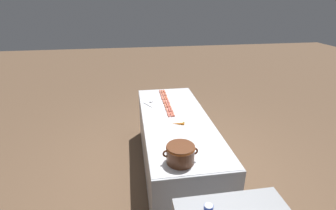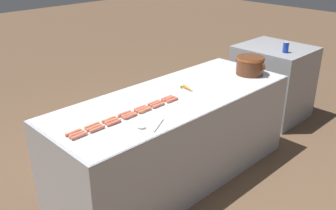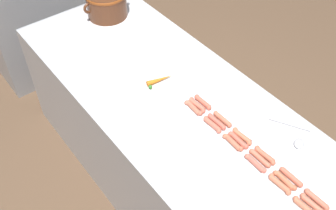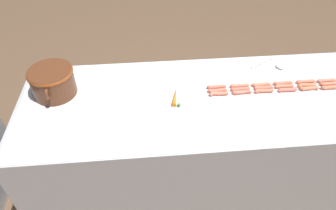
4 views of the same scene
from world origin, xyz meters
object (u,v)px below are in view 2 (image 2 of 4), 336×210
hot_dog_15 (97,129)px  soda_can (286,47)px  hot_dog_12 (156,104)px  hot_dog_13 (169,99)px  hot_dog_10 (128,115)px  hot_dog_14 (79,136)px  hot_dog_20 (172,100)px  hot_dog_2 (109,119)px  hot_dog_9 (112,121)px  back_cabinet (272,82)px  hot_dog_5 (154,103)px  hot_dog_18 (145,110)px  hot_dog_11 (142,109)px  hot_dog_6 (167,98)px  hot_dog_4 (140,108)px  hot_dog_3 (124,113)px  hot_dog_7 (77,134)px  hot_dog_16 (114,123)px  hot_dog_8 (94,128)px  hot_dog_0 (73,133)px  hot_dog_17 (130,116)px  bean_pot (250,64)px  serving_spoon (147,126)px  hot_dog_1 (92,125)px  carrot (188,89)px

hot_dog_15 → soda_can: (0.01, 2.62, 0.12)m
hot_dog_12 → hot_dog_13: (-0.00, 0.16, 0.00)m
hot_dog_10 → hot_dog_14: bearing=-86.0°
hot_dog_15 → hot_dog_20: size_ratio=1.00×
hot_dog_2 → hot_dog_20: (0.07, 0.62, 0.00)m
hot_dog_2 → hot_dog_9: 0.03m
back_cabinet → hot_dog_2: bearing=-87.2°
back_cabinet → hot_dog_10: 2.50m
hot_dog_5 → hot_dog_9: bearing=-85.8°
hot_dog_18 → hot_dog_11: bearing=-170.6°
hot_dog_2 → hot_dog_6: same height
hot_dog_4 → hot_dog_20: size_ratio=1.00×
hot_dog_3 → hot_dog_7: (0.04, -0.46, 0.00)m
hot_dog_5 → hot_dog_16: (0.07, -0.47, 0.00)m
hot_dog_8 → hot_dog_0: bearing=-103.8°
hot_dog_18 → hot_dog_17: bearing=-89.1°
hot_dog_4 → hot_dog_10: 0.16m
hot_dog_12 → hot_dog_4: bearing=-101.6°
hot_dog_0 → hot_dog_18: (0.07, 0.62, 0.00)m
bean_pot → hot_dog_3: bearing=-94.6°
hot_dog_17 → soda_can: soda_can is taller
hot_dog_8 → hot_dog_11: size_ratio=1.00×
hot_dog_6 → hot_dog_15: bearing=-84.9°
hot_dog_4 → hot_dog_8: bearing=-86.1°
hot_dog_4 → hot_dog_12: 0.16m
back_cabinet → hot_dog_18: size_ratio=6.89×
hot_dog_8 → hot_dog_20: (0.04, 0.78, 0.00)m
hot_dog_0 → hot_dog_18: 0.62m
hot_dog_9 → soda_can: size_ratio=1.07×
hot_dog_18 → hot_dog_20: bearing=89.4°
hot_dog_11 → hot_dog_14: same height
bean_pot → serving_spoon: bearing=-84.0°
hot_dog_6 → hot_dog_20: same height
hot_dog_0 → hot_dog_12: 0.77m
hot_dog_12 → hot_dog_15: (0.04, -0.62, 0.00)m
hot_dog_4 → serving_spoon: bearing=-30.8°
hot_dog_20 → hot_dog_0: bearing=-94.5°
hot_dog_15 → soda_can: size_ratio=1.07×
hot_dog_15 → hot_dog_1: bearing=175.6°
hot_dog_13 → hot_dog_18: bearing=-83.5°
hot_dog_5 → hot_dog_17: same height
hot_dog_12 → carrot: carrot is taller
hot_dog_6 → hot_dog_8: bearing=-87.6°
hot_dog_2 → hot_dog_5: bearing=89.9°
hot_dog_14 → soda_can: bearing=89.7°
hot_dog_6 → hot_dog_15: (0.07, -0.77, 0.00)m
hot_dog_2 → hot_dog_8: size_ratio=1.00×
hot_dog_14 → hot_dog_11: bearing=93.3°
hot_dog_3 → hot_dog_8: 0.31m
hot_dog_5 → hot_dog_20: (0.07, 0.15, 0.00)m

